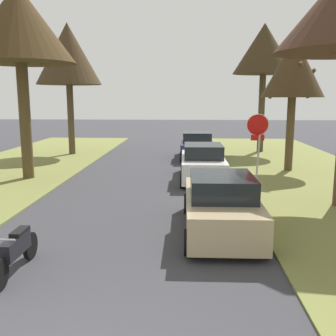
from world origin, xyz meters
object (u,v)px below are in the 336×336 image
at_px(parked_sedan_tan, 221,205).
at_px(parked_motorcycle, 16,250).
at_px(parked_sedan_navy, 197,146).
at_px(street_tree_right_mid_b, 294,68).
at_px(street_tree_left_far, 68,55).
at_px(parked_sedan_white, 203,163).
at_px(stop_sign_far, 258,136).
at_px(street_tree_left_mid_b, 19,25).
at_px(street_tree_right_far, 264,50).

relative_size(parked_sedan_tan, parked_motorcycle, 2.15).
relative_size(parked_sedan_tan, parked_sedan_navy, 1.00).
distance_m(street_tree_right_mid_b, street_tree_left_far, 13.24).
relative_size(parked_sedan_tan, parked_sedan_white, 1.00).
height_order(stop_sign_far, street_tree_left_mid_b, street_tree_left_mid_b).
bearing_deg(parked_sedan_white, street_tree_left_mid_b, -178.47).
xyz_separation_m(street_tree_right_mid_b, parked_motorcycle, (-8.38, -11.64, -4.40)).
distance_m(street_tree_left_far, parked_motorcycle, 17.97).
height_order(street_tree_right_mid_b, street_tree_left_mid_b, street_tree_left_mid_b).
bearing_deg(street_tree_right_far, parked_sedan_tan, -103.88).
xyz_separation_m(street_tree_right_far, parked_sedan_navy, (-4.22, -2.86, -5.79)).
bearing_deg(street_tree_left_far, street_tree_left_mid_b, -87.96).
relative_size(street_tree_left_far, parked_sedan_tan, 1.79).
relative_size(stop_sign_far, parked_sedan_white, 0.66).
distance_m(street_tree_right_mid_b, parked_sedan_navy, 7.15).
relative_size(stop_sign_far, street_tree_left_mid_b, 0.36).
bearing_deg(stop_sign_far, parked_sedan_navy, 103.08).
distance_m(street_tree_right_far, parked_sedan_white, 11.39).
bearing_deg(parked_sedan_tan, street_tree_left_mid_b, 140.73).
xyz_separation_m(stop_sign_far, street_tree_right_far, (2.22, 11.46, 4.36)).
distance_m(parked_sedan_tan, parked_sedan_navy, 12.74).
height_order(street_tree_left_far, parked_sedan_navy, street_tree_left_far).
xyz_separation_m(stop_sign_far, parked_sedan_tan, (-1.63, -4.14, -1.43)).
bearing_deg(street_tree_right_far, parked_sedan_navy, -145.86).
xyz_separation_m(parked_sedan_tan, parked_sedan_white, (-0.23, 6.67, 0.00)).
bearing_deg(parked_motorcycle, stop_sign_far, 48.87).
relative_size(stop_sign_far, parked_sedan_tan, 0.66).
height_order(stop_sign_far, parked_motorcycle, stop_sign_far).
bearing_deg(street_tree_left_far, parked_sedan_navy, -8.61).
distance_m(parked_sedan_tan, parked_sedan_white, 6.68).
bearing_deg(parked_sedan_tan, street_tree_left_far, 120.44).
bearing_deg(street_tree_right_far, parked_sedan_white, -114.59).
relative_size(street_tree_right_far, parked_motorcycle, 3.94).
distance_m(street_tree_right_mid_b, parked_motorcycle, 15.00).
height_order(street_tree_left_far, parked_sedan_white, street_tree_left_far).
bearing_deg(parked_sedan_navy, stop_sign_far, -76.92).
xyz_separation_m(street_tree_left_mid_b, parked_sedan_navy, (7.55, 6.26, -5.77)).
height_order(street_tree_left_mid_b, parked_sedan_tan, street_tree_left_mid_b).
bearing_deg(parked_sedan_navy, street_tree_left_far, 171.39).
xyz_separation_m(parked_sedan_white, parked_motorcycle, (-4.13, -9.39, -0.24)).
bearing_deg(street_tree_right_far, street_tree_left_far, -172.06).
xyz_separation_m(stop_sign_far, street_tree_left_far, (-9.81, 9.78, 3.95)).
relative_size(street_tree_right_mid_b, parked_sedan_white, 1.43).
distance_m(street_tree_right_far, parked_sedan_tan, 17.08).
height_order(street_tree_right_far, parked_sedan_tan, street_tree_right_far).
height_order(street_tree_right_far, parked_motorcycle, street_tree_right_far).
height_order(street_tree_right_far, street_tree_left_far, street_tree_right_far).
bearing_deg(parked_sedan_navy, street_tree_left_mid_b, -140.31).
bearing_deg(parked_sedan_white, street_tree_right_mid_b, 27.90).
relative_size(street_tree_left_far, parked_motorcycle, 3.87).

